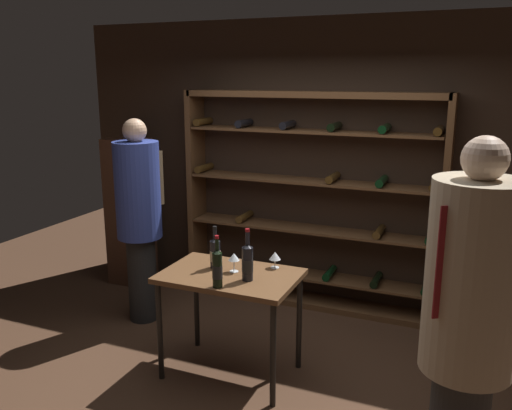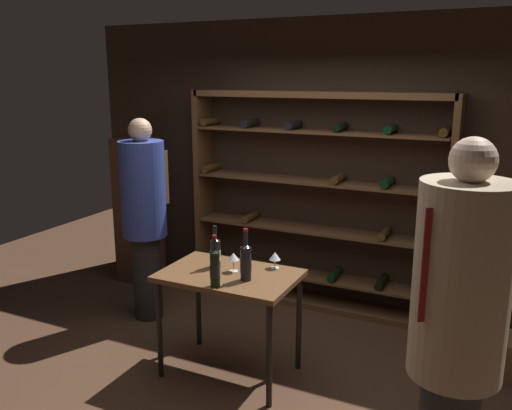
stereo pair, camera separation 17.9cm
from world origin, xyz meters
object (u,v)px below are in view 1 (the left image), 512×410
Objects in this scene: person_guest_plum_blouse at (468,322)px; display_cabinet at (130,212)px; wine_glass_stemmed_left at (275,256)px; wine_rack at (312,202)px; wine_bottle_green_slim at (217,268)px; wine_bottle_gold_foil at (215,253)px; wine_crate at (496,350)px; wine_glass_stemmed_right at (234,258)px; wine_bottle_black_capsule at (247,262)px; tasting_table at (230,285)px; person_host_in_suit at (139,212)px.

display_cabinet is at bearing 111.39° from person_guest_plum_blouse.
wine_rack is at bearing 94.56° from wine_glass_stemmed_left.
wine_rack is at bearing 85.69° from wine_bottle_green_slim.
wine_crate is at bearing 21.41° from wine_bottle_gold_foil.
wine_rack is 6.81× the size of wine_bottle_green_slim.
wine_bottle_green_slim is 2.54× the size of wine_glass_stemmed_right.
person_guest_plum_blouse is 4.21m from display_cabinet.
wine_bottle_black_capsule is at bearing -106.11° from wine_glass_stemmed_left.
wine_rack is 1.57m from tasting_table.
wine_bottle_gold_foil is (-0.16, 0.07, 0.22)m from tasting_table.
wine_crate is 1.42× the size of wine_bottle_gold_foil.
wine_bottle_green_slim is at bearing -60.50° from wine_bottle_gold_foil.
wine_rack reaches higher than wine_bottle_green_slim.
wine_glass_stemmed_left is (0.26, 0.20, -0.02)m from wine_glass_stemmed_right.
person_host_in_suit reaches higher than wine_crate.
tasting_table is 0.36m from wine_bottle_green_slim.
wine_crate is at bearing 44.91° from person_guest_plum_blouse.
wine_bottle_black_capsule is (-1.53, 0.77, -0.16)m from person_guest_plum_blouse.
wine_glass_stemmed_right is (-1.93, -0.85, 0.79)m from wine_crate.
wine_glass_stemmed_right is at bearing -96.07° from wine_rack.
wine_crate is 0.29× the size of display_cabinet.
wine_bottle_green_slim reaches higher than tasting_table.
display_cabinet is 4.29× the size of wine_bottle_green_slim.
wine_rack is 17.29× the size of wine_glass_stemmed_right.
wine_bottle_green_slim is (0.03, -0.27, 0.24)m from tasting_table.
person_host_in_suit is 3.29m from wine_crate.
wine_glass_stemmed_right is at bearing 114.89° from person_guest_plum_blouse.
wine_bottle_black_capsule is at bearing 54.80° from wine_bottle_green_slim.
wine_crate is 1.25× the size of wine_bottle_green_slim.
display_cabinet reaches higher than wine_bottle_green_slim.
wine_rack reaches higher than wine_glass_stemmed_right.
wine_bottle_black_capsule reaches higher than wine_glass_stemmed_right.
person_guest_plum_blouse is at bearing -18.79° from wine_bottle_green_slim.
tasting_table is 1.94m from person_guest_plum_blouse.
person_host_in_suit is (-1.21, 0.55, 0.33)m from tasting_table.
tasting_table reaches higher than wine_crate.
wine_glass_stemmed_left is (0.24, 0.53, -0.05)m from wine_bottle_green_slim.
person_guest_plum_blouse is (1.70, -0.84, 0.40)m from tasting_table.
wine_bottle_gold_foil is 2.23× the size of wine_glass_stemmed_right.
wine_bottle_gold_foil is 0.18m from wine_glass_stemmed_right.
display_cabinet is (-3.83, 0.44, 0.66)m from wine_crate.
person_host_in_suit is at bearing -144.90° from wine_rack.
wine_glass_stemmed_right reaches higher than wine_crate.
person_guest_plum_blouse is 1.72m from wine_bottle_black_capsule.
person_guest_plum_blouse is at bearing -37.33° from wine_glass_stemmed_left.
wine_glass_stemmed_left is at bearing 65.74° from wine_bottle_green_slim.
person_guest_plum_blouse is 6.07× the size of wine_bottle_gold_foil.
wine_bottle_green_slim is 0.32m from wine_glass_stemmed_right.
person_host_in_suit reaches higher than wine_bottle_black_capsule.
person_host_in_suit is at bearing 155.73° from wine_bottle_black_capsule.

